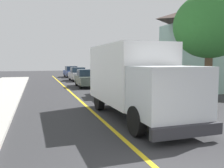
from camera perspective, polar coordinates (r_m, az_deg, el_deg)
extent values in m
cube|color=gold|center=(13.80, -6.36, -4.89)|extent=(0.16, 56.00, 0.01)
cube|color=white|center=(11.32, 3.78, 2.53)|extent=(2.51, 5.05, 2.60)
cube|color=silver|center=(8.24, 13.08, -1.82)|extent=(2.32, 2.05, 1.70)
cube|color=#1E2D3D|center=(7.46, 16.77, 0.23)|extent=(2.04, 0.12, 0.75)
cube|color=#2D2D33|center=(7.57, 17.28, -10.54)|extent=(2.40, 0.25, 0.36)
cylinder|color=black|center=(9.15, 17.93, -7.27)|extent=(0.32, 1.01, 1.00)
cylinder|color=black|center=(8.10, 5.77, -8.67)|extent=(0.32, 1.01, 1.00)
cylinder|color=black|center=(13.02, 5.92, -3.30)|extent=(0.32, 1.01, 1.00)
cylinder|color=black|center=(12.31, -3.03, -3.79)|extent=(0.32, 1.01, 1.00)
cube|color=silver|center=(16.75, 0.23, -0.80)|extent=(2.01, 4.48, 0.76)
cube|color=#1E2D3D|center=(16.83, 0.10, 1.62)|extent=(1.67, 1.87, 0.64)
cylinder|color=black|center=(15.68, 4.35, -2.46)|extent=(0.25, 0.65, 0.64)
cylinder|color=black|center=(15.24, -1.28, -2.67)|extent=(0.25, 0.65, 0.64)
cylinder|color=black|center=(18.34, 1.48, -1.30)|extent=(0.25, 0.65, 0.64)
cylinder|color=black|center=(17.97, -3.37, -1.44)|extent=(0.25, 0.65, 0.64)
cube|color=#4C564C|center=(23.31, -5.97, 0.93)|extent=(1.91, 4.45, 0.76)
cube|color=#1E2D3D|center=(23.42, -6.05, 2.67)|extent=(1.63, 1.84, 0.64)
cylinder|color=black|center=(22.12, -3.31, -0.15)|extent=(0.24, 0.65, 0.64)
cylinder|color=black|center=(21.83, -7.36, -0.26)|extent=(0.24, 0.65, 0.64)
cylinder|color=black|center=(24.86, -4.73, 0.46)|extent=(0.24, 0.65, 0.64)
cylinder|color=black|center=(24.61, -8.34, 0.37)|extent=(0.24, 0.65, 0.64)
cube|color=#B7B7BC|center=(30.73, -8.04, 1.99)|extent=(1.88, 4.43, 0.76)
cube|color=#1E2D3D|center=(30.84, -8.11, 3.30)|extent=(1.62, 1.83, 0.64)
cylinder|color=black|center=(29.53, -6.03, 1.23)|extent=(0.23, 0.64, 0.64)
cylinder|color=black|center=(29.23, -9.05, 1.15)|extent=(0.23, 0.64, 0.64)
cylinder|color=black|center=(32.28, -7.11, 1.58)|extent=(0.23, 0.64, 0.64)
cylinder|color=black|center=(32.01, -9.88, 1.51)|extent=(0.23, 0.64, 0.64)
cube|color=#2D4793|center=(37.65, -9.54, 2.59)|extent=(2.00, 4.48, 0.76)
cube|color=#1E2D3D|center=(37.77, -9.60, 3.67)|extent=(1.67, 1.87, 0.64)
cylinder|color=black|center=(36.44, -7.90, 2.01)|extent=(0.25, 0.65, 0.64)
cylinder|color=black|center=(36.14, -10.35, 1.94)|extent=(0.25, 0.65, 0.64)
cylinder|color=black|center=(39.20, -8.77, 2.23)|extent=(0.25, 0.65, 0.64)
cylinder|color=black|center=(38.92, -11.06, 2.17)|extent=(0.25, 0.65, 0.64)
cube|color=silver|center=(19.15, 6.66, -0.05)|extent=(1.82, 4.41, 0.76)
cube|color=#1E2D3D|center=(18.96, 6.86, 2.01)|extent=(1.59, 1.81, 0.64)
cylinder|color=black|center=(20.18, 2.98, -0.68)|extent=(0.22, 0.64, 0.64)
cylinder|color=black|center=(20.78, 7.07, -0.54)|extent=(0.22, 0.64, 0.64)
cylinder|color=black|center=(17.59, 6.14, -1.62)|extent=(0.22, 0.64, 0.64)
cylinder|color=black|center=(18.26, 10.70, -1.42)|extent=(0.22, 0.64, 0.64)
cylinder|color=gray|center=(15.95, 8.52, 0.45)|extent=(0.08, 0.08, 2.20)
cylinder|color=red|center=(15.92, 8.53, 4.58)|extent=(0.76, 0.03, 0.76)
cylinder|color=white|center=(15.94, 8.50, 4.59)|extent=(0.80, 0.02, 0.80)
cube|color=brown|center=(21.67, 17.39, 1.43)|extent=(0.10, 1.00, 2.10)
cylinder|color=brown|center=(15.57, 21.62, 1.00)|extent=(0.44, 0.44, 2.74)
ellipsoid|color=#2D702D|center=(15.67, 22.03, 12.63)|extent=(4.24, 4.24, 3.81)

